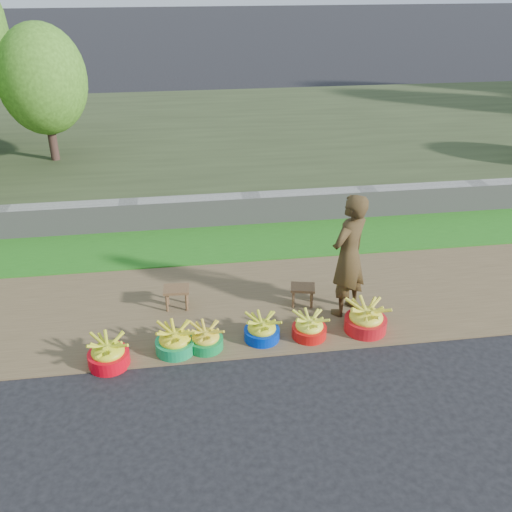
{
  "coord_description": "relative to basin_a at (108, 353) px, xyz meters",
  "views": [
    {
      "loc": [
        -1.32,
        -5.65,
        4.41
      ],
      "look_at": [
        -0.31,
        1.3,
        0.75
      ],
      "focal_mm": 40.0,
      "sensor_mm": 36.0,
      "label": 1
    }
  ],
  "objects": [
    {
      "name": "retaining_wall",
      "position": [
        2.29,
        3.97,
        0.11
      ],
      "size": [
        80.0,
        0.35,
        0.55
      ],
      "primitive_type": "cube",
      "color": "gray",
      "rests_on": "ground"
    },
    {
      "name": "earth_bank",
      "position": [
        2.29,
        8.87,
        0.08
      ],
      "size": [
        80.0,
        10.0,
        0.5
      ],
      "primitive_type": "cube",
      "color": "#343F21",
      "rests_on": "ground"
    },
    {
      "name": "vendor_woman",
      "position": [
        3.17,
        0.73,
        0.72
      ],
      "size": [
        0.76,
        0.72,
        1.75
      ],
      "primitive_type": "imported",
      "rotation": [
        0.0,
        0.0,
        3.81
      ],
      "color": "black",
      "rests_on": "dirt_shoulder"
    },
    {
      "name": "basin_a",
      "position": [
        0.0,
        0.0,
        0.0
      ],
      "size": [
        0.5,
        0.5,
        0.38
      ],
      "color": "red",
      "rests_on": "ground"
    },
    {
      "name": "basin_b",
      "position": [
        0.81,
        0.14,
        -0.0
      ],
      "size": [
        0.5,
        0.5,
        0.37
      ],
      "color": "#108A49",
      "rests_on": "ground"
    },
    {
      "name": "dirt_shoulder",
      "position": [
        2.29,
        1.12,
        -0.16
      ],
      "size": [
        80.0,
        2.5,
        0.02
      ],
      "primitive_type": "cube",
      "color": "brown",
      "rests_on": "ground"
    },
    {
      "name": "basin_f",
      "position": [
        3.32,
        0.24,
        0.02
      ],
      "size": [
        0.56,
        0.56,
        0.42
      ],
      "color": "#B81017",
      "rests_on": "ground"
    },
    {
      "name": "vegetation",
      "position": [
        5.79,
        7.86,
        2.51
      ],
      "size": [
        36.1,
        8.71,
        4.57
      ],
      "color": "#39251D",
      "rests_on": "earth_bank"
    },
    {
      "name": "grass_verge",
      "position": [
        2.29,
        3.12,
        -0.15
      ],
      "size": [
        80.0,
        1.5,
        0.04
      ],
      "primitive_type": "cube",
      "color": "#257119",
      "rests_on": "ground"
    },
    {
      "name": "basin_c",
      "position": [
        1.19,
        0.16,
        -0.02
      ],
      "size": [
        0.45,
        0.45,
        0.33
      ],
      "color": "#0D8137",
      "rests_on": "ground"
    },
    {
      "name": "stool_right",
      "position": [
        2.62,
        0.98,
        0.09
      ],
      "size": [
        0.39,
        0.33,
        0.3
      ],
      "rotation": [
        0.0,
        0.0,
        -0.22
      ],
      "color": "brown",
      "rests_on": "dirt_shoulder"
    },
    {
      "name": "stool_left",
      "position": [
        0.85,
        1.16,
        0.1
      ],
      "size": [
        0.37,
        0.29,
        0.31
      ],
      "rotation": [
        0.0,
        0.0,
        -0.06
      ],
      "color": "brown",
      "rests_on": "dirt_shoulder"
    },
    {
      "name": "ground_plane",
      "position": [
        2.29,
        -0.13,
        -0.17
      ],
      "size": [
        120.0,
        120.0,
        0.0
      ],
      "primitive_type": "plane",
      "color": "black",
      "rests_on": "ground"
    },
    {
      "name": "basin_e",
      "position": [
        2.55,
        0.21,
        -0.02
      ],
      "size": [
        0.45,
        0.45,
        0.34
      ],
      "color": "red",
      "rests_on": "ground"
    },
    {
      "name": "basin_d",
      "position": [
        1.92,
        0.24,
        -0.01
      ],
      "size": [
        0.46,
        0.46,
        0.34
      ],
      "color": "#0027A5",
      "rests_on": "ground"
    }
  ]
}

